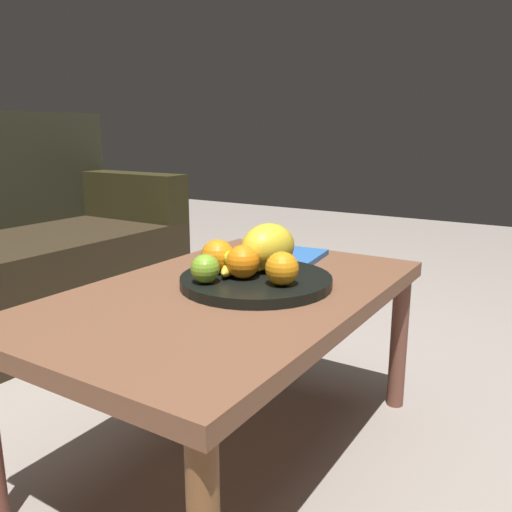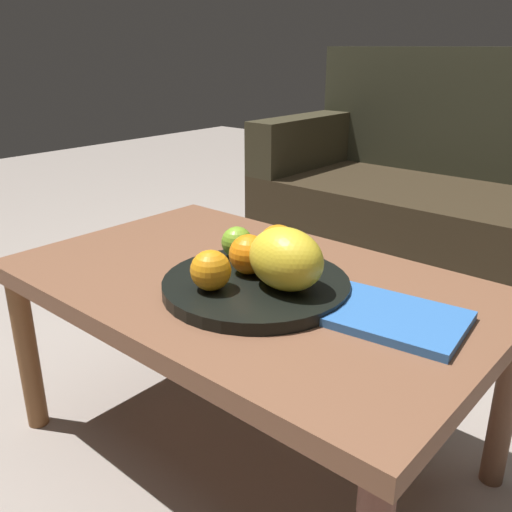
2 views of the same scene
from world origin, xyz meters
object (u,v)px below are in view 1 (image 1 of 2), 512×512
(fruit_bowl, at_px, (256,281))
(orange_left, at_px, (218,256))
(coffee_table, at_px, (230,309))
(apple_front, at_px, (205,269))
(melon_large_front, at_px, (268,247))
(banana_bunch, at_px, (231,262))
(magazine, at_px, (286,258))
(orange_right, at_px, (243,262))
(orange_front, at_px, (282,268))

(fruit_bowl, xyz_separation_m, orange_left, (-0.02, 0.10, 0.05))
(coffee_table, relative_size, apple_front, 14.98)
(coffee_table, relative_size, fruit_bowl, 2.75)
(melon_large_front, bearing_deg, banana_bunch, 141.90)
(banana_bunch, bearing_deg, magazine, -1.07)
(banana_bunch, bearing_deg, melon_large_front, -38.10)
(coffee_table, distance_m, orange_right, 0.12)
(orange_front, relative_size, magazine, 0.31)
(fruit_bowl, distance_m, melon_large_front, 0.10)
(fruit_bowl, xyz_separation_m, melon_large_front, (0.07, 0.01, 0.07))
(melon_large_front, xyz_separation_m, orange_front, (-0.10, -0.10, -0.02))
(orange_left, relative_size, magazine, 0.34)
(fruit_bowl, height_order, magazine, fruit_bowl)
(coffee_table, distance_m, fruit_bowl, 0.09)
(coffee_table, height_order, apple_front, apple_front)
(fruit_bowl, height_order, banana_bunch, banana_bunch)
(coffee_table, xyz_separation_m, banana_bunch, (0.05, 0.03, 0.10))
(orange_front, height_order, banana_bunch, orange_front)
(fruit_bowl, distance_m, orange_left, 0.11)
(apple_front, relative_size, magazine, 0.27)
(coffee_table, xyz_separation_m, fruit_bowl, (0.06, -0.04, 0.06))
(orange_left, bearing_deg, coffee_table, -118.95)
(fruit_bowl, relative_size, magazine, 1.49)
(orange_front, xyz_separation_m, orange_left, (0.01, 0.19, 0.00))
(coffee_table, xyz_separation_m, orange_left, (0.03, 0.06, 0.12))
(orange_front, bearing_deg, coffee_table, 100.01)
(orange_front, distance_m, magazine, 0.34)
(coffee_table, xyz_separation_m, magazine, (0.32, 0.02, 0.06))
(fruit_bowl, distance_m, orange_right, 0.06)
(orange_front, xyz_separation_m, orange_right, (-0.00, 0.11, 0.00))
(melon_large_front, bearing_deg, magazine, 15.55)
(orange_front, xyz_separation_m, apple_front, (-0.08, 0.16, -0.00))
(melon_large_front, height_order, orange_front, melon_large_front)
(coffee_table, xyz_separation_m, orange_right, (0.02, -0.02, 0.12))
(magazine, bearing_deg, orange_right, -178.56)
(coffee_table, bearing_deg, fruit_bowl, -34.64)
(banana_bunch, bearing_deg, coffee_table, -149.59)
(orange_left, relative_size, banana_bunch, 0.47)
(melon_large_front, xyz_separation_m, orange_left, (-0.09, 0.09, -0.02))
(orange_right, distance_m, apple_front, 0.10)
(orange_left, height_order, apple_front, orange_left)
(fruit_bowl, relative_size, banana_bunch, 2.08)
(fruit_bowl, bearing_deg, coffee_table, 145.36)
(orange_right, bearing_deg, coffee_table, 135.19)
(coffee_table, bearing_deg, orange_left, 61.05)
(orange_right, xyz_separation_m, magazine, (0.30, 0.05, -0.06))
(orange_front, relative_size, orange_left, 0.93)
(orange_right, bearing_deg, melon_large_front, -5.31)
(orange_front, relative_size, banana_bunch, 0.44)
(coffee_table, distance_m, orange_front, 0.17)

